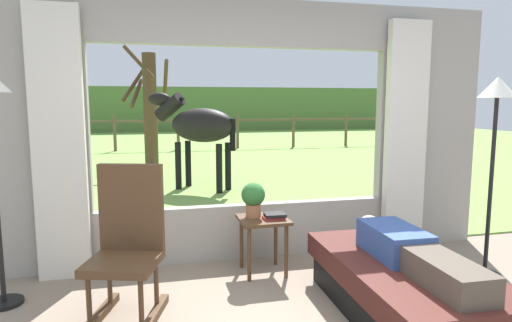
{
  "coord_description": "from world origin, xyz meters",
  "views": [
    {
      "loc": [
        -0.92,
        -2.01,
        1.57
      ],
      "look_at": [
        0.0,
        1.8,
        1.05
      ],
      "focal_mm": 31.01,
      "sensor_mm": 36.0,
      "label": 1
    }
  ],
  "objects": [
    {
      "name": "back_wall_with_window",
      "position": [
        0.0,
        2.26,
        1.25
      ],
      "size": [
        5.2,
        0.12,
        2.55
      ],
      "color": "#9E998E",
      "rests_on": "ground_plane"
    },
    {
      "name": "curtain_panel_left",
      "position": [
        -1.69,
        2.12,
        1.2
      ],
      "size": [
        0.44,
        0.1,
        2.4
      ],
      "primitive_type": "cube",
      "color": "silver",
      "rests_on": "ground_plane"
    },
    {
      "name": "reclining_person",
      "position": [
        0.85,
        0.69,
        0.52
      ],
      "size": [
        0.36,
        1.43,
        0.22
      ],
      "rotation": [
        0.0,
        0.0,
        -0.03
      ],
      "color": "#334C8C",
      "rests_on": "recliner_sofa"
    },
    {
      "name": "horse",
      "position": [
        -0.07,
        5.85,
        1.16
      ],
      "size": [
        1.63,
        1.4,
        1.73
      ],
      "rotation": [
        0.0,
        0.0,
        0.9
      ],
      "color": "black",
      "rests_on": "outdoor_pasture_lawn"
    },
    {
      "name": "rocking_chair",
      "position": [
        -1.1,
        1.24,
        0.55
      ],
      "size": [
        0.64,
        0.78,
        1.12
      ],
      "rotation": [
        0.0,
        0.0,
        -0.3
      ],
      "color": "#4C331E",
      "rests_on": "ground_plane"
    },
    {
      "name": "potted_plant",
      "position": [
        -0.01,
        1.87,
        0.7
      ],
      "size": [
        0.22,
        0.22,
        0.32
      ],
      "color": "#9E6042",
      "rests_on": "side_table"
    },
    {
      "name": "book_stack",
      "position": [
        0.16,
        1.75,
        0.55
      ],
      "size": [
        0.21,
        0.16,
        0.05
      ],
      "color": "#B22D28",
      "rests_on": "side_table"
    },
    {
      "name": "recliner_sofa",
      "position": [
        0.85,
        0.74,
        0.22
      ],
      "size": [
        0.95,
        1.72,
        0.42
      ],
      "rotation": [
        0.0,
        0.0,
        -0.03
      ],
      "color": "black",
      "rests_on": "ground_plane"
    },
    {
      "name": "floor_lamp_right",
      "position": [
        2.0,
        1.24,
        1.44
      ],
      "size": [
        0.32,
        0.32,
        1.79
      ],
      "color": "black",
      "rests_on": "ground_plane"
    },
    {
      "name": "pasture_tree",
      "position": [
        -0.9,
        8.81,
        1.46
      ],
      "size": [
        1.12,
        1.28,
        2.85
      ],
      "color": "#4C3823",
      "rests_on": "outdoor_pasture_lawn"
    },
    {
      "name": "outdoor_pasture_lawn",
      "position": [
        0.0,
        13.16,
        0.01
      ],
      "size": [
        36.0,
        21.68,
        0.02
      ],
      "primitive_type": "cube",
      "color": "#759E47",
      "rests_on": "ground_plane"
    },
    {
      "name": "distant_hill_ridge",
      "position": [
        0.0,
        23.0,
        1.2
      ],
      "size": [
        36.0,
        2.0,
        2.4
      ],
      "primitive_type": "cube",
      "color": "#4E6F37",
      "rests_on": "ground_plane"
    },
    {
      "name": "pasture_fence_line",
      "position": [
        0.0,
        12.76,
        0.74
      ],
      "size": [
        16.1,
        0.1,
        1.1
      ],
      "color": "brown",
      "rests_on": "outdoor_pasture_lawn"
    },
    {
      "name": "side_table",
      "position": [
        0.07,
        1.81,
        0.43
      ],
      "size": [
        0.44,
        0.44,
        0.52
      ],
      "color": "#4C331E",
      "rests_on": "ground_plane"
    },
    {
      "name": "curtain_panel_right",
      "position": [
        1.69,
        2.12,
        1.2
      ],
      "size": [
        0.44,
        0.1,
        2.4
      ],
      "primitive_type": "cube",
      "color": "silver",
      "rests_on": "ground_plane"
    }
  ]
}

